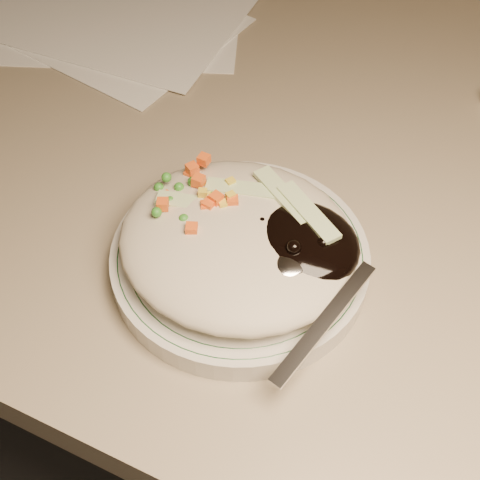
% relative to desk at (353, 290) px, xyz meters
% --- Properties ---
extents(desk, '(1.40, 0.70, 0.74)m').
position_rel_desk_xyz_m(desk, '(0.00, 0.00, 0.00)').
color(desk, gray).
rests_on(desk, ground).
extents(plate, '(0.21, 0.21, 0.02)m').
position_rel_desk_xyz_m(plate, '(-0.07, -0.16, 0.21)').
color(plate, silver).
rests_on(plate, desk).
extents(plate_rim, '(0.20, 0.20, 0.00)m').
position_rel_desk_xyz_m(plate_rim, '(-0.07, -0.16, 0.22)').
color(plate_rim, '#144723').
rests_on(plate_rim, plate).
extents(meal, '(0.21, 0.19, 0.05)m').
position_rel_desk_xyz_m(meal, '(-0.07, -0.17, 0.24)').
color(meal, '#BEB59A').
rests_on(meal, plate).
extents(papers, '(0.40, 0.35, 0.00)m').
position_rel_desk_xyz_m(papers, '(-0.38, 0.12, 0.20)').
color(papers, white).
rests_on(papers, desk).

